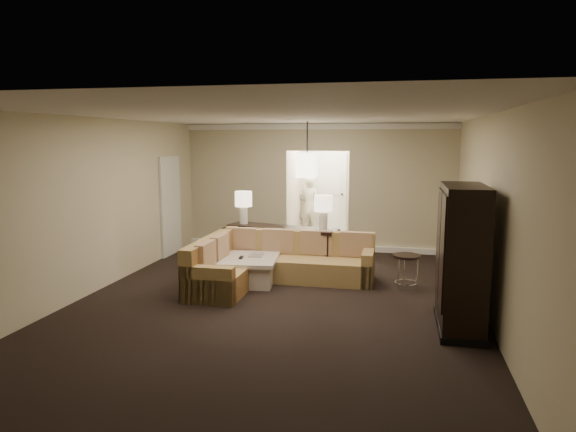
% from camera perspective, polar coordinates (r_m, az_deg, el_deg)
% --- Properties ---
extents(ground, '(8.00, 8.00, 0.00)m').
position_cam_1_polar(ground, '(7.87, -1.44, -9.64)').
color(ground, black).
rests_on(ground, ground).
extents(wall_back, '(6.00, 0.04, 2.80)m').
position_cam_1_polar(wall_back, '(11.45, 3.26, 3.22)').
color(wall_back, '#BFB790').
rests_on(wall_back, ground).
extents(wall_front, '(6.00, 0.04, 2.80)m').
position_cam_1_polar(wall_front, '(3.86, -15.79, -7.59)').
color(wall_front, '#BFB790').
rests_on(wall_front, ground).
extents(wall_left, '(0.04, 8.00, 2.80)m').
position_cam_1_polar(wall_left, '(8.76, -20.93, 1.05)').
color(wall_left, '#BFB790').
rests_on(wall_left, ground).
extents(wall_right, '(0.04, 8.00, 2.80)m').
position_cam_1_polar(wall_right, '(7.44, 21.57, -0.21)').
color(wall_right, '#BFB790').
rests_on(wall_right, ground).
extents(ceiling, '(6.00, 8.00, 0.02)m').
position_cam_1_polar(ceiling, '(7.49, -1.52, 11.18)').
color(ceiling, silver).
rests_on(ceiling, wall_back).
extents(crown_molding, '(6.00, 0.10, 0.12)m').
position_cam_1_polar(crown_molding, '(11.36, 3.28, 9.89)').
color(crown_molding, white).
rests_on(crown_molding, wall_back).
extents(baseboard, '(6.00, 0.10, 0.12)m').
position_cam_1_polar(baseboard, '(11.61, 3.17, -3.40)').
color(baseboard, white).
rests_on(baseboard, ground).
extents(side_door, '(0.05, 0.90, 2.10)m').
position_cam_1_polar(side_door, '(11.22, -12.91, 1.11)').
color(side_door, silver).
rests_on(side_door, ground).
extents(foyer, '(1.44, 2.02, 2.80)m').
position_cam_1_polar(foyer, '(12.78, 4.20, 3.31)').
color(foyer, beige).
rests_on(foyer, ground).
extents(sectional_sofa, '(2.81, 2.24, 0.84)m').
position_cam_1_polar(sectional_sofa, '(8.87, -1.94, -5.31)').
color(sectional_sofa, brown).
rests_on(sectional_sofa, ground).
extents(coffee_table, '(1.22, 1.22, 0.46)m').
position_cam_1_polar(coffee_table, '(8.93, -4.79, -5.94)').
color(coffee_table, beige).
rests_on(coffee_table, ground).
extents(console_table, '(2.19, 0.94, 0.83)m').
position_cam_1_polar(console_table, '(9.71, -0.67, -3.14)').
color(console_table, black).
rests_on(console_table, ground).
extents(armoire, '(0.56, 1.31, 1.88)m').
position_cam_1_polar(armoire, '(7.00, 18.68, -4.74)').
color(armoire, black).
rests_on(armoire, ground).
extents(drink_table, '(0.46, 0.46, 0.57)m').
position_cam_1_polar(drink_table, '(8.71, 13.04, -5.27)').
color(drink_table, black).
rests_on(drink_table, ground).
extents(table_lamp_left, '(0.33, 0.33, 0.63)m').
position_cam_1_polar(table_lamp_left, '(9.96, -4.97, 1.54)').
color(table_lamp_left, silver).
rests_on(table_lamp_left, console_table).
extents(table_lamp_right, '(0.33, 0.33, 0.63)m').
position_cam_1_polar(table_lamp_right, '(9.26, 3.95, 1.02)').
color(table_lamp_right, silver).
rests_on(table_lamp_right, console_table).
extents(pendant_light, '(0.38, 0.38, 1.09)m').
position_cam_1_polar(pendant_light, '(10.14, 2.14, 5.68)').
color(pendant_light, black).
rests_on(pendant_light, ceiling).
extents(person, '(0.64, 0.45, 1.69)m').
position_cam_1_polar(person, '(13.16, 2.40, 1.48)').
color(person, beige).
rests_on(person, ground).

